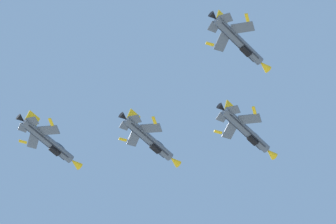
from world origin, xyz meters
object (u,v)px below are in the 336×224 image
fighter_jet_left_wing (150,140)px  fighter_jet_left_outer (49,142)px  fighter_jet_lead (247,131)px  fighter_jet_right_wing (240,42)px

fighter_jet_left_wing → fighter_jet_left_outer: bearing=-133.4°
fighter_jet_lead → fighter_jet_right_wing: bearing=-51.5°
fighter_jet_left_wing → fighter_jet_right_wing: bearing=-5.1°
fighter_jet_right_wing → fighter_jet_lead: bearing=128.5°
fighter_jet_left_wing → fighter_jet_left_outer: fighter_jet_left_wing is taller
fighter_jet_left_wing → fighter_jet_left_outer: 19.49m
fighter_jet_left_outer → fighter_jet_lead: bearing=41.1°
fighter_jet_right_wing → fighter_jet_left_outer: size_ratio=1.00×
fighter_jet_left_wing → fighter_jet_lead: bearing=35.4°
fighter_jet_left_wing → fighter_jet_right_wing: size_ratio=1.00×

